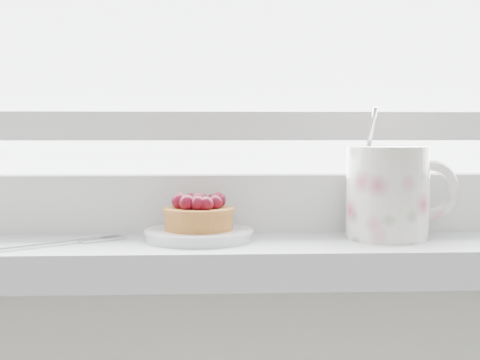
{
  "coord_description": "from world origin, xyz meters",
  "views": [
    {
      "loc": [
        -0.04,
        1.14,
        1.06
      ],
      "look_at": [
        -0.0,
        1.88,
        1.01
      ],
      "focal_mm": 50.0,
      "sensor_mm": 36.0,
      "label": 1
    }
  ],
  "objects": [
    {
      "name": "raspberry_tart",
      "position": [
        -0.05,
        1.89,
        0.97
      ],
      "size": [
        0.08,
        0.08,
        0.04
      ],
      "color": "#975721",
      "rests_on": "saucer"
    },
    {
      "name": "floral_mug",
      "position": [
        0.17,
        1.89,
        1.0
      ],
      "size": [
        0.14,
        0.1,
        0.15
      ],
      "color": "silver",
      "rests_on": "windowsill"
    },
    {
      "name": "saucer",
      "position": [
        -0.05,
        1.89,
        0.95
      ],
      "size": [
        0.12,
        0.12,
        0.01
      ],
      "primitive_type": "cylinder",
      "color": "silver",
      "rests_on": "windowsill"
    },
    {
      "name": "fork",
      "position": [
        -0.21,
        1.86,
        0.94
      ],
      "size": [
        0.15,
        0.12,
        0.0
      ],
      "color": "silver",
      "rests_on": "windowsill"
    }
  ]
}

